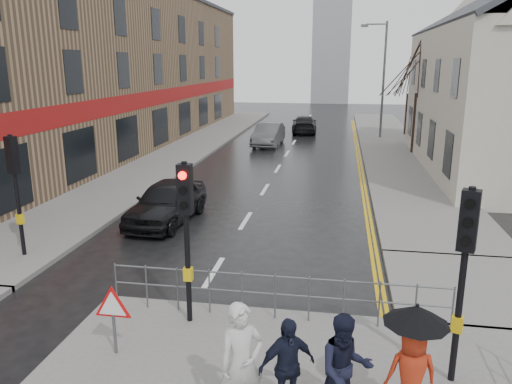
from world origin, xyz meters
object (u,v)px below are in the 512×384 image
(pedestrian_d, at_px, (287,366))
(car_mid, at_px, (268,135))
(pedestrian_a, at_px, (242,363))
(car_parked, at_px, (167,202))
(pedestrian_with_umbrella, at_px, (413,356))
(pedestrian_b, at_px, (345,369))

(pedestrian_d, distance_m, car_mid, 26.43)
(pedestrian_a, bearing_deg, car_parked, 83.41)
(pedestrian_with_umbrella, height_order, pedestrian_d, pedestrian_with_umbrella)
(pedestrian_a, xyz_separation_m, pedestrian_b, (1.51, 0.22, -0.08))
(pedestrian_a, distance_m, pedestrian_with_umbrella, 2.52)
(pedestrian_a, height_order, car_mid, pedestrian_a)
(pedestrian_b, height_order, pedestrian_with_umbrella, pedestrian_with_umbrella)
(pedestrian_b, xyz_separation_m, car_mid, (-4.93, 26.16, -0.27))
(pedestrian_with_umbrella, bearing_deg, car_mid, 102.82)
(car_parked, bearing_deg, pedestrian_a, -59.91)
(pedestrian_b, xyz_separation_m, pedestrian_d, (-0.86, 0.04, -0.07))
(pedestrian_d, xyz_separation_m, car_mid, (-4.07, 26.12, -0.20))
(car_parked, bearing_deg, car_mid, 90.79)
(pedestrian_d, distance_m, car_parked, 10.56)
(car_mid, bearing_deg, car_parked, -90.80)
(pedestrian_with_umbrella, relative_size, pedestrian_d, 1.19)
(pedestrian_with_umbrella, xyz_separation_m, pedestrian_d, (-1.84, -0.14, -0.28))
(pedestrian_a, xyz_separation_m, car_parked, (-4.52, 9.46, -0.36))
(pedestrian_b, bearing_deg, car_mid, 87.19)
(pedestrian_with_umbrella, distance_m, car_parked, 11.47)
(pedestrian_a, relative_size, pedestrian_b, 1.09)
(pedestrian_b, xyz_separation_m, car_parked, (-6.04, 9.24, -0.28))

